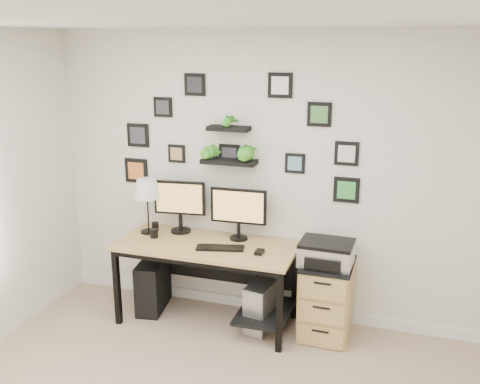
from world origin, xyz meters
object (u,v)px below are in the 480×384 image
at_px(monitor_right, 238,210).
at_px(table_lamp, 147,190).
at_px(monitor_left, 180,203).
at_px(file_cabinet, 326,299).
at_px(pc_tower_black, 153,284).
at_px(mug, 154,233).
at_px(pc_tower_grey, 263,305).
at_px(printer, 326,253).
at_px(desk, 212,256).

height_order(monitor_right, table_lamp, table_lamp).
relative_size(monitor_left, file_cabinet, 0.74).
bearing_deg(pc_tower_black, file_cabinet, -8.28).
xyz_separation_m(mug, pc_tower_grey, (1.03, 0.03, -0.57)).
xyz_separation_m(table_lamp, pc_tower_grey, (1.15, -0.08, -0.95)).
distance_m(monitor_right, printer, 0.87).
xyz_separation_m(file_cabinet, printer, (-0.01, -0.02, 0.44)).
xyz_separation_m(desk, mug, (-0.55, -0.03, 0.17)).
xyz_separation_m(monitor_right, printer, (0.82, -0.13, -0.26)).
bearing_deg(desk, pc_tower_black, 177.15).
relative_size(desk, mug, 19.35).
relative_size(monitor_left, table_lamp, 0.96).
bearing_deg(monitor_left, printer, -5.92).
bearing_deg(monitor_left, monitor_right, -1.49).
relative_size(monitor_right, printer, 1.15).
bearing_deg(pc_tower_black, table_lamp, 120.84).
bearing_deg(printer, pc_tower_grey, -176.24).
relative_size(table_lamp, mug, 6.25).
bearing_deg(file_cabinet, pc_tower_black, -179.05).
xyz_separation_m(table_lamp, pc_tower_black, (0.05, -0.06, -0.92)).
height_order(monitor_right, pc_tower_grey, monitor_right).
distance_m(monitor_left, table_lamp, 0.32).
height_order(monitor_right, pc_tower_black, monitor_right).
height_order(table_lamp, pc_tower_black, table_lamp).
relative_size(pc_tower_black, printer, 1.09).
bearing_deg(table_lamp, printer, -1.67).
height_order(file_cabinet, printer, printer).
relative_size(desk, file_cabinet, 2.39).
bearing_deg(desk, monitor_left, 154.33).
relative_size(desk, monitor_left, 3.22).
relative_size(monitor_right, mug, 6.22).
height_order(desk, file_cabinet, desk).
distance_m(desk, printer, 1.03).
bearing_deg(desk, printer, 2.12).
bearing_deg(monitor_right, mug, -165.41).
height_order(monitor_left, printer, monitor_left).
bearing_deg(mug, desk, 2.85).
relative_size(monitor_right, pc_tower_grey, 1.10).
bearing_deg(pc_tower_grey, desk, -179.73).
xyz_separation_m(pc_tower_black, pc_tower_grey, (1.10, -0.03, -0.02)).
relative_size(pc_tower_black, pc_tower_grey, 1.04).
xyz_separation_m(desk, monitor_left, (-0.38, 0.18, 0.41)).
bearing_deg(mug, printer, 2.38).
height_order(table_lamp, mug, table_lamp).
bearing_deg(desk, monitor_right, 40.20).
xyz_separation_m(monitor_left, mug, (-0.17, -0.21, -0.25)).
height_order(pc_tower_black, printer, printer).
distance_m(desk, table_lamp, 0.86).
bearing_deg(file_cabinet, monitor_right, 172.52).
bearing_deg(desk, table_lamp, 172.57).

